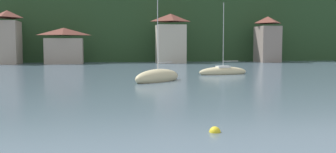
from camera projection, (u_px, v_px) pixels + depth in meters
wooded_hillside at (64, 35)px, 102.70m from camera, size 352.00×46.75×34.39m
shore_building_west at (8, 38)px, 70.16m from camera, size 4.03×6.02×9.66m
shore_building_westcentral at (64, 46)px, 71.01m from camera, size 7.06×4.05×6.57m
shore_building_central at (171, 39)px, 74.39m from camera, size 5.62×4.47×9.40m
shore_building_eastcentral at (267, 40)px, 78.05m from camera, size 4.14×5.21×9.16m
sailboat_far_3 at (223, 72)px, 44.80m from camera, size 6.12×2.51×8.55m
sailboat_far_5 at (158, 77)px, 36.03m from camera, size 5.57×5.48×9.10m
mooring_buoy_mid at (215, 132)px, 14.89m from camera, size 0.44×0.44×0.44m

